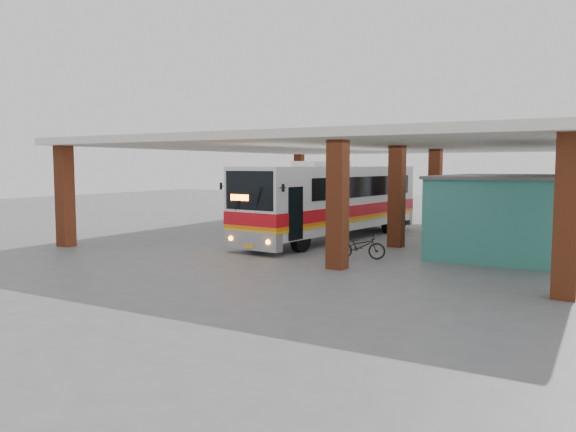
# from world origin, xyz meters

# --- Properties ---
(ground) EXTENTS (90.00, 90.00, 0.00)m
(ground) POSITION_xyz_m (0.00, 0.00, 0.00)
(ground) COLOR #515154
(ground) RESTS_ON ground
(brick_columns) EXTENTS (20.10, 21.60, 4.35)m
(brick_columns) POSITION_xyz_m (1.43, 5.00, 2.17)
(brick_columns) COLOR #944020
(brick_columns) RESTS_ON ground
(canopy_roof) EXTENTS (21.00, 23.00, 0.30)m
(canopy_roof) POSITION_xyz_m (0.50, 6.50, 4.50)
(canopy_roof) COLOR silver
(canopy_roof) RESTS_ON brick_columns
(shop_building) EXTENTS (5.20, 8.20, 3.11)m
(shop_building) POSITION_xyz_m (7.49, 4.00, 1.56)
(shop_building) COLOR #317C71
(shop_building) RESTS_ON ground
(coach_bus) EXTENTS (3.94, 12.85, 3.69)m
(coach_bus) POSITION_xyz_m (-0.51, 4.05, 1.83)
(coach_bus) COLOR silver
(coach_bus) RESTS_ON ground
(motorcycle) EXTENTS (1.97, 1.27, 0.98)m
(motorcycle) POSITION_xyz_m (2.93, -0.80, 0.49)
(motorcycle) COLOR black
(motorcycle) RESTS_ON ground
(pedestrian) EXTENTS (0.66, 0.64, 1.52)m
(pedestrian) POSITION_xyz_m (1.95, -0.33, 0.76)
(pedestrian) COLOR red
(pedestrian) RESTS_ON ground
(red_chair) EXTENTS (0.44, 0.44, 0.83)m
(red_chair) POSITION_xyz_m (4.84, 6.62, 0.38)
(red_chair) COLOR red
(red_chair) RESTS_ON ground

